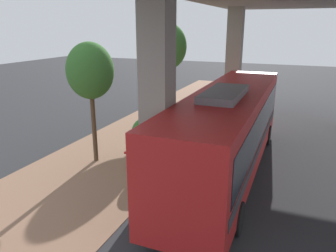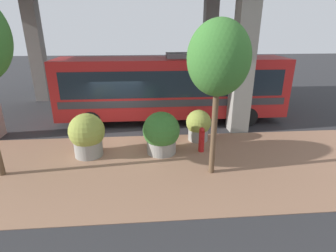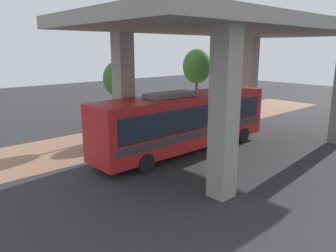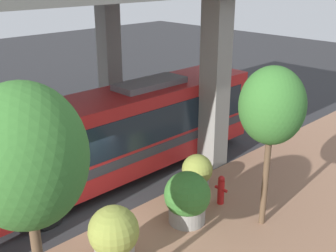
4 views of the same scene
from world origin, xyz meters
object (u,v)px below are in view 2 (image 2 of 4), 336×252
(planter_front, at_px, (161,133))
(planter_middle, at_px, (87,135))
(fire_hydrant, at_px, (202,140))
(planter_back, at_px, (198,125))
(street_tree_near, at_px, (219,59))
(bus, at_px, (172,86))

(planter_front, bearing_deg, planter_middle, 90.44)
(fire_hydrant, bearing_deg, planter_middle, 89.63)
(planter_back, relative_size, street_tree_near, 0.28)
(fire_hydrant, relative_size, planter_back, 0.76)
(planter_front, height_order, planter_middle, planter_middle)
(planter_middle, distance_m, street_tree_near, 5.87)
(planter_middle, height_order, street_tree_near, street_tree_near)
(planter_front, height_order, street_tree_near, street_tree_near)
(planter_middle, relative_size, street_tree_near, 0.34)
(bus, distance_m, fire_hydrant, 4.37)
(bus, bearing_deg, street_tree_near, -171.35)
(fire_hydrant, height_order, planter_front, planter_front)
(planter_back, bearing_deg, street_tree_near, 178.70)
(fire_hydrant, relative_size, planter_middle, 0.61)
(fire_hydrant, relative_size, planter_front, 0.62)
(bus, height_order, street_tree_near, street_tree_near)
(fire_hydrant, distance_m, street_tree_near, 3.85)
(planter_front, distance_m, planter_back, 2.12)
(planter_front, relative_size, street_tree_near, 0.34)
(fire_hydrant, bearing_deg, planter_front, 88.20)
(bus, bearing_deg, planter_front, 168.32)
(planter_back, xyz_separation_m, street_tree_near, (-2.93, 0.07, 3.27))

